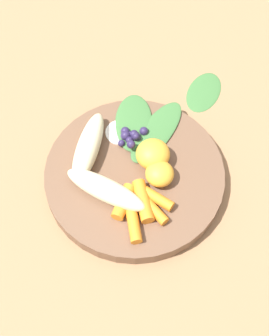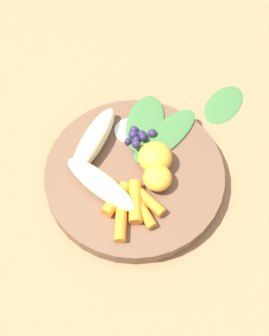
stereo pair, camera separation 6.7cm
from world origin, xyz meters
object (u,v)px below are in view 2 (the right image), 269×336
orange_segment_near (154,156)px  kale_leaf_stray (224,104)px  bowl (134,176)px  banana_peeled_right (94,140)px  banana_peeled_left (101,184)px

orange_segment_near → kale_leaf_stray: size_ratio=0.55×
bowl → banana_peeled_right: bearing=120.9°
kale_leaf_stray → banana_peeled_left: bearing=167.3°
banana_peeled_left → kale_leaf_stray: size_ratio=1.36×
orange_segment_near → banana_peeled_left: bearing=-171.5°
banana_peeled_right → kale_leaf_stray: bearing=139.6°
orange_segment_near → kale_leaf_stray: bearing=23.6°
banana_peeled_left → orange_segment_near: orange_segment_near is taller
bowl → kale_leaf_stray: bearing=20.9°
orange_segment_near → bowl: bearing=-173.6°
bowl → banana_peeled_left: 0.06m
banana_peeled_right → kale_leaf_stray: size_ratio=1.36×
banana_peeled_left → orange_segment_near: (0.09, 0.01, 0.00)m
banana_peeled_right → kale_leaf_stray: 0.23m
banana_peeled_right → orange_segment_near: (0.07, -0.06, 0.00)m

